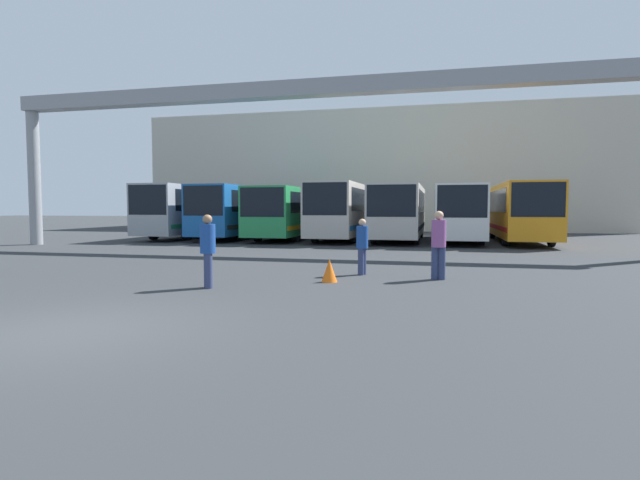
{
  "coord_description": "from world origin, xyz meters",
  "views": [
    {
      "loc": [
        5.62,
        -6.39,
        1.91
      ],
      "look_at": [
        -0.23,
        17.89,
        0.3
      ],
      "focal_mm": 28.0,
      "sensor_mm": 36.0,
      "label": 1
    }
  ],
  "objects_px": {
    "bus_slot_2": "(292,210)",
    "pedestrian_mid_right": "(208,249)",
    "traffic_cone": "(329,271)",
    "bus_slot_3": "(344,208)",
    "bus_slot_1": "(247,209)",
    "bus_slot_4": "(399,210)",
    "bus_slot_6": "(519,209)",
    "pedestrian_mid_left": "(362,245)",
    "bus_slot_0": "(194,208)",
    "bus_slot_5": "(458,210)",
    "pedestrian_near_right": "(439,243)"
  },
  "relations": [
    {
      "from": "bus_slot_5",
      "to": "pedestrian_mid_left",
      "type": "relative_size",
      "value": 6.58
    },
    {
      "from": "bus_slot_0",
      "to": "bus_slot_5",
      "type": "distance_m",
      "value": 16.55
    },
    {
      "from": "pedestrian_near_right",
      "to": "traffic_cone",
      "type": "distance_m",
      "value": 3.02
    },
    {
      "from": "pedestrian_near_right",
      "to": "pedestrian_mid_right",
      "type": "distance_m",
      "value": 5.99
    },
    {
      "from": "bus_slot_1",
      "to": "bus_slot_3",
      "type": "height_order",
      "value": "bus_slot_3"
    },
    {
      "from": "pedestrian_mid_right",
      "to": "traffic_cone",
      "type": "relative_size",
      "value": 2.98
    },
    {
      "from": "bus_slot_3",
      "to": "bus_slot_4",
      "type": "xyz_separation_m",
      "value": [
        3.31,
        -0.1,
        -0.08
      ]
    },
    {
      "from": "pedestrian_near_right",
      "to": "pedestrian_mid_left",
      "type": "xyz_separation_m",
      "value": [
        -2.12,
        0.47,
        -0.12
      ]
    },
    {
      "from": "bus_slot_3",
      "to": "bus_slot_5",
      "type": "relative_size",
      "value": 1.0
    },
    {
      "from": "bus_slot_5",
      "to": "pedestrian_near_right",
      "type": "xyz_separation_m",
      "value": [
        -1.03,
        -15.96,
        -0.81
      ]
    },
    {
      "from": "bus_slot_5",
      "to": "pedestrian_near_right",
      "type": "relative_size",
      "value": 5.77
    },
    {
      "from": "bus_slot_1",
      "to": "pedestrian_mid_left",
      "type": "height_order",
      "value": "bus_slot_1"
    },
    {
      "from": "bus_slot_4",
      "to": "pedestrian_near_right",
      "type": "bearing_deg",
      "value": -81.81
    },
    {
      "from": "bus_slot_2",
      "to": "bus_slot_4",
      "type": "distance_m",
      "value": 6.63
    },
    {
      "from": "bus_slot_0",
      "to": "bus_slot_6",
      "type": "distance_m",
      "value": 19.86
    },
    {
      "from": "bus_slot_2",
      "to": "bus_slot_4",
      "type": "bearing_deg",
      "value": -2.73
    },
    {
      "from": "pedestrian_mid_left",
      "to": "bus_slot_4",
      "type": "bearing_deg",
      "value": 18.34
    },
    {
      "from": "bus_slot_2",
      "to": "bus_slot_4",
      "type": "relative_size",
      "value": 1.06
    },
    {
      "from": "bus_slot_4",
      "to": "pedestrian_mid_left",
      "type": "height_order",
      "value": "bus_slot_4"
    },
    {
      "from": "bus_slot_1",
      "to": "bus_slot_4",
      "type": "height_order",
      "value": "bus_slot_1"
    },
    {
      "from": "bus_slot_4",
      "to": "pedestrian_mid_right",
      "type": "distance_m",
      "value": 18.87
    },
    {
      "from": "bus_slot_2",
      "to": "bus_slot_1",
      "type": "bearing_deg",
      "value": 168.34
    },
    {
      "from": "bus_slot_0",
      "to": "traffic_cone",
      "type": "xyz_separation_m",
      "value": [
        12.8,
        -17.12,
        -1.59
      ]
    },
    {
      "from": "bus_slot_5",
      "to": "pedestrian_mid_right",
      "type": "xyz_separation_m",
      "value": [
        -6.36,
        -18.68,
        -0.85
      ]
    },
    {
      "from": "pedestrian_mid_left",
      "to": "bus_slot_2",
      "type": "bearing_deg",
      "value": 41.05
    },
    {
      "from": "bus_slot_4",
      "to": "pedestrian_mid_left",
      "type": "distance_m",
      "value": 15.45
    },
    {
      "from": "bus_slot_2",
      "to": "bus_slot_5",
      "type": "bearing_deg",
      "value": -1.36
    },
    {
      "from": "bus_slot_1",
      "to": "bus_slot_6",
      "type": "bearing_deg",
      "value": -2.52
    },
    {
      "from": "pedestrian_mid_right",
      "to": "bus_slot_2",
      "type": "bearing_deg",
      "value": 159.48
    },
    {
      "from": "bus_slot_3",
      "to": "pedestrian_mid_right",
      "type": "distance_m",
      "value": 18.73
    },
    {
      "from": "bus_slot_4",
      "to": "pedestrian_mid_right",
      "type": "height_order",
      "value": "bus_slot_4"
    },
    {
      "from": "bus_slot_3",
      "to": "pedestrian_mid_left",
      "type": "bearing_deg",
      "value": -77.37
    },
    {
      "from": "bus_slot_0",
      "to": "bus_slot_3",
      "type": "xyz_separation_m",
      "value": [
        9.93,
        -0.02,
        0.01
      ]
    },
    {
      "from": "bus_slot_1",
      "to": "traffic_cone",
      "type": "distance_m",
      "value": 20.4
    },
    {
      "from": "bus_slot_0",
      "to": "pedestrian_mid_left",
      "type": "relative_size",
      "value": 6.64
    },
    {
      "from": "pedestrian_mid_right",
      "to": "traffic_cone",
      "type": "height_order",
      "value": "pedestrian_mid_right"
    },
    {
      "from": "bus_slot_3",
      "to": "bus_slot_5",
      "type": "bearing_deg",
      "value": -0.2
    },
    {
      "from": "bus_slot_3",
      "to": "pedestrian_mid_right",
      "type": "relative_size",
      "value": 6.05
    },
    {
      "from": "bus_slot_4",
      "to": "pedestrian_near_right",
      "type": "xyz_separation_m",
      "value": [
        2.28,
        -15.88,
        -0.84
      ]
    },
    {
      "from": "bus_slot_0",
      "to": "bus_slot_5",
      "type": "height_order",
      "value": "bus_slot_0"
    },
    {
      "from": "bus_slot_2",
      "to": "pedestrian_mid_right",
      "type": "distance_m",
      "value": 19.27
    },
    {
      "from": "bus_slot_1",
      "to": "pedestrian_near_right",
      "type": "relative_size",
      "value": 6.77
    },
    {
      "from": "traffic_cone",
      "to": "bus_slot_3",
      "type": "bearing_deg",
      "value": 99.52
    },
    {
      "from": "bus_slot_1",
      "to": "traffic_cone",
      "type": "bearing_deg",
      "value": -62.2
    },
    {
      "from": "bus_slot_2",
      "to": "bus_slot_5",
      "type": "height_order",
      "value": "bus_slot_5"
    },
    {
      "from": "bus_slot_6",
      "to": "bus_slot_0",
      "type": "bearing_deg",
      "value": -179.59
    },
    {
      "from": "bus_slot_0",
      "to": "bus_slot_2",
      "type": "xyz_separation_m",
      "value": [
        6.62,
        0.19,
        -0.11
      ]
    },
    {
      "from": "pedestrian_mid_left",
      "to": "traffic_cone",
      "type": "relative_size",
      "value": 2.72
    },
    {
      "from": "bus_slot_0",
      "to": "traffic_cone",
      "type": "height_order",
      "value": "bus_slot_0"
    },
    {
      "from": "bus_slot_3",
      "to": "pedestrian_mid_left",
      "type": "distance_m",
      "value": 15.94
    }
  ]
}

